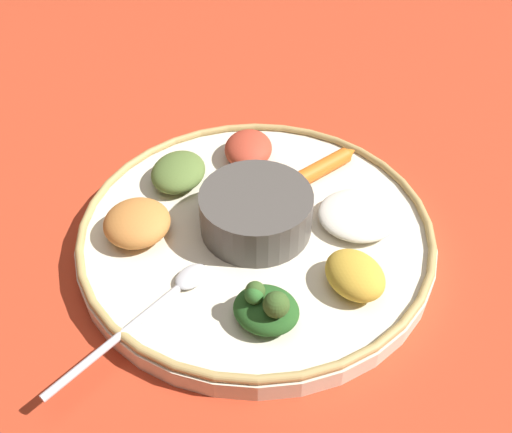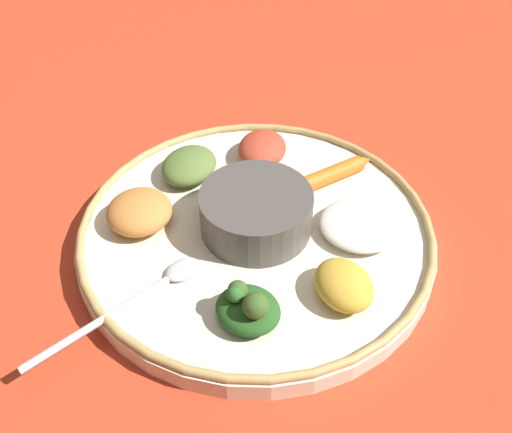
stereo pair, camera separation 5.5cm
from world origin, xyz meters
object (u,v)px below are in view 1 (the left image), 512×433
(greens_pile, at_px, (266,307))
(carrot_near_spoon, at_px, (326,165))
(center_bowl, at_px, (256,210))
(spoon, at_px, (157,305))

(greens_pile, relative_size, carrot_near_spoon, 0.72)
(center_bowl, distance_m, greens_pile, 0.11)
(center_bowl, xyz_separation_m, greens_pile, (-0.09, -0.07, -0.01))
(spoon, bearing_deg, center_bowl, -7.32)
(center_bowl, distance_m, carrot_near_spoon, 0.12)
(center_bowl, height_order, greens_pile, same)
(greens_pile, bearing_deg, center_bowl, 37.64)
(center_bowl, height_order, spoon, center_bowl)
(center_bowl, distance_m, spoon, 0.13)
(center_bowl, relative_size, greens_pile, 1.74)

